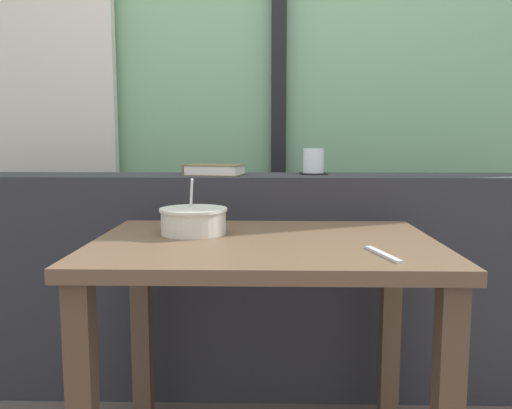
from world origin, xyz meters
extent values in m
cube|color=#7AAD7F|center=(0.00, 1.18, 1.40)|extent=(4.80, 0.08, 2.80)
cube|color=beige|center=(-0.92, 1.08, 1.25)|extent=(0.56, 0.06, 2.50)
cube|color=black|center=(0.12, 1.11, 1.30)|extent=(0.07, 0.05, 2.60)
cube|color=#2D2D33|center=(0.00, 0.55, 0.41)|extent=(2.80, 0.29, 0.82)
cube|color=brown|center=(-0.35, 0.29, 0.33)|extent=(0.06, 0.06, 0.65)
cube|color=brown|center=(0.48, 0.29, 0.33)|extent=(0.06, 0.06, 0.65)
cube|color=brown|center=(0.06, 0.00, 0.67)|extent=(0.93, 0.67, 0.03)
cube|color=black|center=(0.24, 0.59, 0.83)|extent=(0.10, 0.10, 0.00)
cylinder|color=white|center=(0.24, 0.59, 0.88)|extent=(0.08, 0.08, 0.09)
cylinder|color=gold|center=(0.24, 0.59, 0.86)|extent=(0.07, 0.07, 0.06)
cube|color=brown|center=(-0.13, 0.54, 0.83)|extent=(0.23, 0.18, 0.00)
cube|color=silver|center=(-0.13, 0.54, 0.84)|extent=(0.22, 0.17, 0.03)
cube|color=brown|center=(-0.13, 0.54, 0.86)|extent=(0.23, 0.18, 0.00)
cube|color=brown|center=(-0.23, 0.56, 0.84)|extent=(0.04, 0.13, 0.04)
cylinder|color=beige|center=(-0.15, 0.09, 0.72)|extent=(0.19, 0.19, 0.07)
cylinder|color=beige|center=(-0.15, 0.09, 0.76)|extent=(0.20, 0.20, 0.01)
cylinder|color=brown|center=(-0.15, 0.09, 0.71)|extent=(0.16, 0.16, 0.05)
cylinder|color=silver|center=(-0.16, 0.12, 0.78)|extent=(0.03, 0.10, 0.14)
ellipsoid|color=silver|center=(-0.16, 0.14, 0.73)|extent=(0.03, 0.05, 0.01)
cube|color=silver|center=(0.34, -0.18, 0.69)|extent=(0.06, 0.17, 0.01)
camera|label=1|loc=(0.07, -1.42, 0.96)|focal=37.24mm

